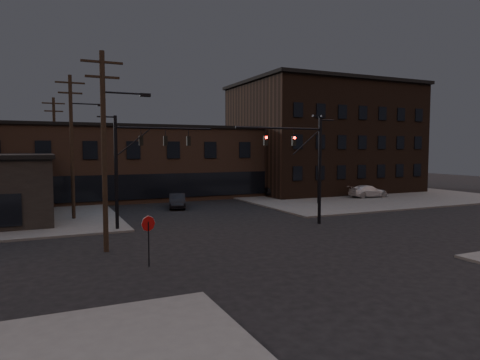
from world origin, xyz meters
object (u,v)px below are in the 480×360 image
Objects in this scene: parked_car_lot_a at (284,190)px; parked_car_lot_b at (368,191)px; traffic_signal_near at (307,159)px; traffic_signal_far at (135,159)px; stop_sign at (148,229)px; car_crossing at (177,201)px.

parked_car_lot_a reaches higher than parked_car_lot_b.
traffic_signal_near reaches higher than parked_car_lot_a.
parked_car_lot_b is at bearing 16.07° from traffic_signal_far.
traffic_signal_near reaches higher than parked_car_lot_b.
traffic_signal_near is at bearing 25.90° from stop_sign.
parked_car_lot_b is (16.05, 11.60, -4.10)m from traffic_signal_near.
traffic_signal_near is at bearing -48.65° from car_crossing.
car_crossing is (-22.35, 1.33, -0.13)m from parked_car_lot_b.
traffic_signal_far is 23.84m from parked_car_lot_a.
traffic_signal_far is 1.87× the size of car_crossing.
traffic_signal_near is 14.99m from car_crossing.
parked_car_lot_a is 0.98× the size of parked_car_lot_b.
stop_sign is at bearing 152.24° from parked_car_lot_a.
car_crossing is (-6.30, 12.93, -4.23)m from traffic_signal_near.
traffic_signal_near and traffic_signal_far have the same top height.
car_crossing is (-13.93, -3.35, -0.23)m from parked_car_lot_a.
traffic_signal_far is 29.57m from parked_car_lot_b.
traffic_signal_far reaches higher than parked_car_lot_b.
parked_car_lot_a is (7.64, 16.29, -3.99)m from traffic_signal_near.
stop_sign is at bearing 125.72° from parked_car_lot_b.
traffic_signal_near is at bearing 129.99° from parked_car_lot_b.
stop_sign is (-1.28, -9.99, -3.17)m from traffic_signal_far.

